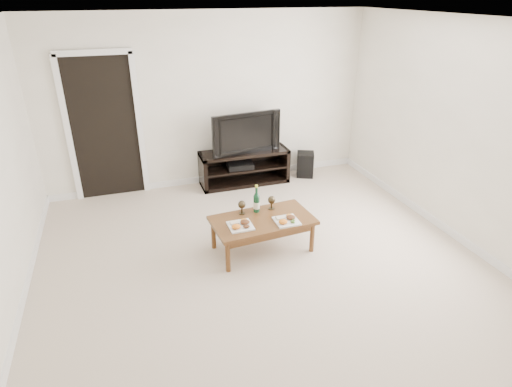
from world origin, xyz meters
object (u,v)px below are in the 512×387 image
object	(u,v)px
subwoofer	(305,164)
media_console	(244,167)
television	(244,131)
coffee_table	(262,234)

from	to	relation	value
subwoofer	media_console	bearing A→B (deg)	-158.32
television	coffee_table	world-z (taller)	television
television	coffee_table	xyz separation A→B (m)	(-0.37, -1.95, -0.66)
subwoofer	coffee_table	size ratio (longest dim) A/B	0.35
subwoofer	coffee_table	world-z (taller)	coffee_table
media_console	subwoofer	size ratio (longest dim) A/B	3.46
media_console	subwoofer	distance (m)	1.06
subwoofer	coffee_table	distance (m)	2.39
media_console	coffee_table	world-z (taller)	media_console
media_console	television	bearing A→B (deg)	0.00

